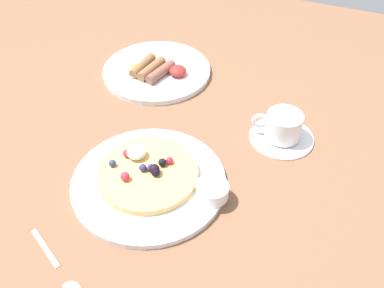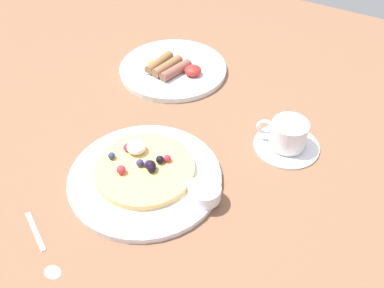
% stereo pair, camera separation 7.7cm
% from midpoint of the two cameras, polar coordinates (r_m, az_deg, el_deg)
% --- Properties ---
extents(ground_plane, '(1.72, 1.57, 0.03)m').
position_cam_midpoint_polar(ground_plane, '(0.84, -4.81, -3.45)').
color(ground_plane, brown).
extents(pancake_plate, '(0.28, 0.28, 0.01)m').
position_cam_midpoint_polar(pancake_plate, '(0.79, -8.47, -5.08)').
color(pancake_plate, white).
rests_on(pancake_plate, ground_plane).
extents(pancake_with_berries, '(0.18, 0.18, 0.03)m').
position_cam_midpoint_polar(pancake_with_berries, '(0.79, -8.75, -3.78)').
color(pancake_with_berries, '#E2B463').
rests_on(pancake_with_berries, pancake_plate).
extents(syrup_ramekin, '(0.06, 0.06, 0.03)m').
position_cam_midpoint_polar(syrup_ramekin, '(0.75, -0.29, -6.28)').
color(syrup_ramekin, white).
rests_on(syrup_ramekin, pancake_plate).
extents(breakfast_plate, '(0.26, 0.26, 0.01)m').
position_cam_midpoint_polar(breakfast_plate, '(1.06, -6.75, 9.42)').
color(breakfast_plate, white).
rests_on(breakfast_plate, ground_plane).
extents(fried_breakfast, '(0.16, 0.10, 0.02)m').
position_cam_midpoint_polar(fried_breakfast, '(1.04, -7.31, 9.63)').
color(fried_breakfast, brown).
rests_on(fried_breakfast, breakfast_plate).
extents(coffee_saucer, '(0.13, 0.13, 0.01)m').
position_cam_midpoint_polar(coffee_saucer, '(0.88, 9.24, 0.82)').
color(coffee_saucer, white).
rests_on(coffee_saucer, ground_plane).
extents(coffee_cup, '(0.10, 0.07, 0.05)m').
position_cam_midpoint_polar(coffee_cup, '(0.86, 9.35, 2.36)').
color(coffee_cup, white).
rests_on(coffee_cup, coffee_saucer).
extents(teaspoon, '(0.13, 0.08, 0.01)m').
position_cam_midpoint_polar(teaspoon, '(0.72, -19.86, -15.73)').
color(teaspoon, silver).
rests_on(teaspoon, ground_plane).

